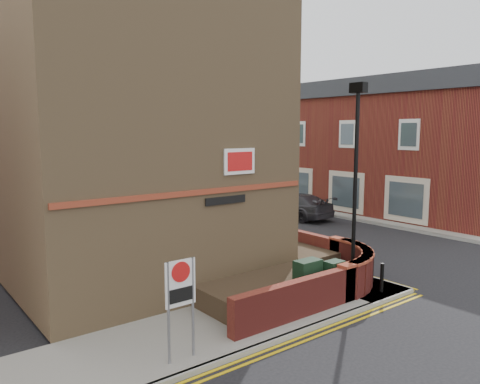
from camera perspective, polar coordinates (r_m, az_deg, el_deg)
name	(u,v)px	position (r m, az deg, el deg)	size (l,w,h in m)	color
ground	(349,316)	(13.52, 13.19, -14.45)	(120.00, 120.00, 0.00)	black
pavement_corner	(213,328)	(12.29, -3.37, -16.27)	(13.00, 3.00, 0.12)	gray
pavement_main	(147,219)	(27.03, -11.30, -3.19)	(2.00, 32.00, 0.12)	gray
pavement_far	(319,206)	(31.29, 9.63, -1.70)	(4.00, 40.00, 0.12)	gray
kerb_side	(250,350)	(11.20, 1.25, -18.73)	(13.00, 0.15, 0.12)	gray
kerb_main_near	(162,217)	(27.48, -9.43, -2.97)	(0.15, 32.00, 0.12)	gray
kerb_main_far	(298,209)	(29.86, 7.03, -2.09)	(0.15, 40.00, 0.12)	gray
yellow_lines_side	(257,357)	(11.05, 2.12, -19.43)	(13.00, 0.28, 0.01)	gold
yellow_lines_main	(166,217)	(27.61, -8.97, -3.03)	(0.28, 32.00, 0.01)	gold
corner_building	(121,96)	(17.31, -14.25, 11.31)	(8.95, 10.40, 13.60)	#90714C
garden_wall	(286,291)	(15.10, 5.63, -11.91)	(6.80, 6.00, 1.20)	maroon
lamppost	(355,186)	(14.65, 13.86, 0.76)	(0.25, 0.50, 6.30)	black
utility_cabinet_large	(308,280)	(13.86, 8.24, -10.60)	(0.80, 0.45, 1.20)	black
utility_cabinet_small	(334,279)	(14.26, 11.38, -10.37)	(0.55, 0.40, 1.10)	black
bollard_near	(382,278)	(15.08, 16.91, -9.96)	(0.11, 0.11, 0.90)	black
bollard_far	(372,268)	(15.99, 15.79, -8.91)	(0.11, 0.11, 0.90)	black
zone_sign	(181,291)	(10.17, -7.26, -11.89)	(0.72, 0.07, 2.20)	slate
far_terrace	(294,144)	(34.76, 6.56, 5.87)	(5.40, 30.40, 8.00)	maroon
far_terrace_cream	(157,139)	(51.86, -10.03, 6.34)	(5.40, 12.40, 8.00)	beige
tree_near	(162,136)	(24.84, -9.53, 6.70)	(3.64, 3.65, 6.70)	#382B1E
tree_mid	(102,128)	(32.09, -16.45, 7.54)	(4.03, 4.03, 7.42)	#382B1E
tree_far	(63,132)	(39.64, -20.74, 6.89)	(3.81, 3.81, 7.00)	#382B1E
traffic_light_assembly	(93,162)	(35.06, -17.48, 3.52)	(0.20, 0.16, 4.20)	black
silver_car_near	(197,205)	(27.86, -5.24, -1.56)	(1.34, 3.85, 1.27)	#B8BCC1
red_car_main	(184,203)	(28.10, -6.79, -1.35)	(2.35, 5.10, 1.42)	maroon
grey_car_far	(294,206)	(27.15, 6.64, -1.65)	(1.99, 4.90, 1.42)	#2F2E33
silver_car_far	(270,200)	(29.47, 3.63, -0.94)	(1.62, 4.04, 1.37)	#A8ABB0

